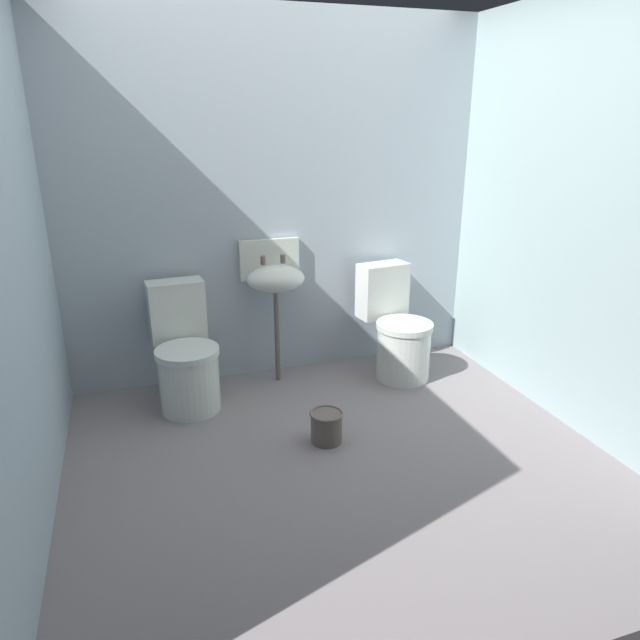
% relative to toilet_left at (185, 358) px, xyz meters
% --- Properties ---
extents(ground_plane, '(3.31, 2.90, 0.08)m').
position_rel_toilet_left_xyz_m(ground_plane, '(0.72, -0.90, -0.36)').
color(ground_plane, gray).
extents(wall_back, '(3.31, 0.10, 2.46)m').
position_rel_toilet_left_xyz_m(wall_back, '(0.72, 0.40, 0.91)').
color(wall_back, '#A3B0BA').
rests_on(wall_back, ground).
extents(wall_left, '(0.10, 2.70, 2.46)m').
position_rel_toilet_left_xyz_m(wall_left, '(-0.79, -0.80, 0.91)').
color(wall_left, '#9EB2BE').
rests_on(wall_left, ground).
extents(wall_right, '(0.10, 2.70, 2.46)m').
position_rel_toilet_left_xyz_m(wall_right, '(2.22, -0.80, 0.91)').
color(wall_right, '#9CB4B5').
rests_on(wall_right, ground).
extents(toilet_left, '(0.43, 0.61, 0.78)m').
position_rel_toilet_left_xyz_m(toilet_left, '(0.00, 0.00, 0.00)').
color(toilet_left, silver).
rests_on(toilet_left, ground).
extents(toilet_right, '(0.46, 0.64, 0.78)m').
position_rel_toilet_left_xyz_m(toilet_right, '(1.50, 0.00, 0.00)').
color(toilet_right, silver).
rests_on(toilet_right, ground).
extents(sink, '(0.42, 0.35, 0.99)m').
position_rel_toilet_left_xyz_m(sink, '(0.65, 0.19, 0.43)').
color(sink, '#645851').
rests_on(sink, ground).
extents(bucket, '(0.20, 0.20, 0.19)m').
position_rel_toilet_left_xyz_m(bucket, '(0.71, -0.73, -0.22)').
color(bucket, '#645851').
rests_on(bucket, ground).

